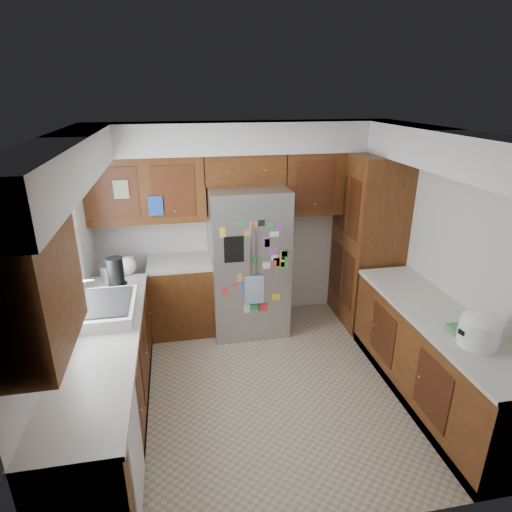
# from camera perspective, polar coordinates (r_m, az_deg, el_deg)

# --- Properties ---
(floor) EXTENTS (3.60, 3.60, 0.00)m
(floor) POSITION_cam_1_polar(r_m,az_deg,el_deg) (4.59, 1.68, -16.79)
(floor) COLOR tan
(floor) RESTS_ON ground
(room_shell) EXTENTS (3.64, 3.24, 2.52)m
(room_shell) POSITION_cam_1_polar(r_m,az_deg,el_deg) (4.08, -0.60, 6.95)
(room_shell) COLOR beige
(room_shell) RESTS_ON ground
(left_counter_run) EXTENTS (1.36, 3.20, 0.92)m
(left_counter_run) POSITION_cam_1_polar(r_m,az_deg,el_deg) (4.33, -16.76, -13.51)
(left_counter_run) COLOR #43230C
(left_counter_run) RESTS_ON ground
(right_counter_run) EXTENTS (0.63, 2.25, 0.92)m
(right_counter_run) POSITION_cam_1_polar(r_m,az_deg,el_deg) (4.52, 22.57, -12.82)
(right_counter_run) COLOR #43230C
(right_counter_run) RESTS_ON ground
(pantry) EXTENTS (0.60, 0.90, 2.15)m
(pantry) POSITION_cam_1_polar(r_m,az_deg,el_deg) (5.50, 14.63, 1.96)
(pantry) COLOR #43230C
(pantry) RESTS_ON ground
(fridge) EXTENTS (0.90, 0.79, 1.80)m
(fridge) POSITION_cam_1_polar(r_m,az_deg,el_deg) (5.17, -1.06, -0.64)
(fridge) COLOR #99999E
(fridge) RESTS_ON ground
(bridge_cabinet) EXTENTS (0.96, 0.34, 0.35)m
(bridge_cabinet) POSITION_cam_1_polar(r_m,az_deg,el_deg) (5.09, -1.59, 11.60)
(bridge_cabinet) COLOR #43230C
(bridge_cabinet) RESTS_ON fridge
(fridge_top_items) EXTENTS (0.68, 0.32, 0.28)m
(fridge_top_items) POSITION_cam_1_polar(r_m,az_deg,el_deg) (5.02, -3.79, 14.87)
(fridge_top_items) COLOR #15209A
(fridge_top_items) RESTS_ON bridge_cabinet
(sink_assembly) EXTENTS (0.52, 0.70, 0.37)m
(sink_assembly) POSITION_cam_1_polar(r_m,az_deg,el_deg) (4.12, -19.41, -6.61)
(sink_assembly) COLOR white
(sink_assembly) RESTS_ON left_counter_run
(left_counter_clutter) EXTENTS (0.35, 0.85, 0.38)m
(left_counter_clutter) POSITION_cam_1_polar(r_m,az_deg,el_deg) (4.73, -17.88, -1.93)
(left_counter_clutter) COLOR black
(left_counter_clutter) RESTS_ON left_counter_run
(rice_cooker) EXTENTS (0.33, 0.32, 0.28)m
(rice_cooker) POSITION_cam_1_polar(r_m,az_deg,el_deg) (3.87, 27.72, -8.52)
(rice_cooker) COLOR white
(rice_cooker) RESTS_ON right_counter_run
(paper_towel) EXTENTS (0.12, 0.12, 0.27)m
(paper_towel) POSITION_cam_1_polar(r_m,az_deg,el_deg) (3.87, 27.09, -8.60)
(paper_towel) COLOR white
(paper_towel) RESTS_ON right_counter_run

